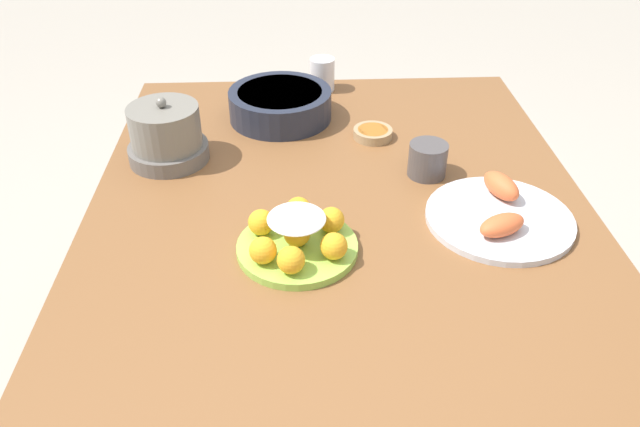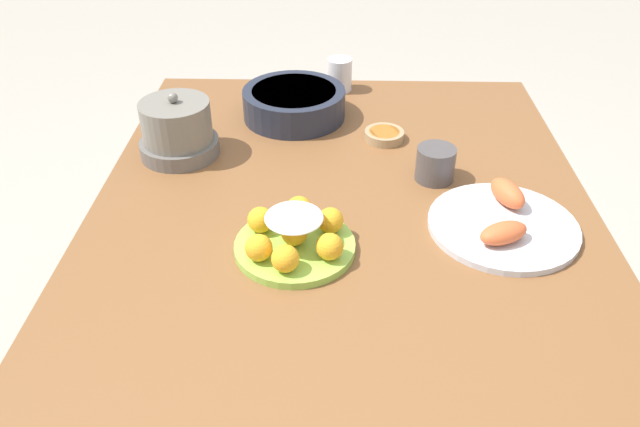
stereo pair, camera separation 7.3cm
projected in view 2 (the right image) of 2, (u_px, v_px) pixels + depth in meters
name	position (u px, v px, depth m)	size (l,w,h in m)	color
ground_plane	(338.00, 422.00, 1.73)	(12.00, 12.00, 0.00)	#B2A899
dining_table	(342.00, 241.00, 1.36)	(1.38, 1.08, 0.71)	brown
cake_plate	(294.00, 237.00, 1.19)	(0.23, 0.23, 0.09)	#99CC4C
serving_bowl	(294.00, 103.00, 1.65)	(0.27, 0.27, 0.08)	#232838
sauce_bowl	(384.00, 135.00, 1.57)	(0.10, 0.10, 0.02)	tan
seafood_platter	(504.00, 222.00, 1.26)	(0.30, 0.30, 0.06)	silver
cup_near	(435.00, 164.00, 1.40)	(0.09, 0.09, 0.08)	#4C4747
cup_far	(339.00, 75.00, 1.80)	(0.07, 0.07, 0.09)	white
warming_pot	(178.00, 130.00, 1.48)	(0.19, 0.19, 0.16)	#66605B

